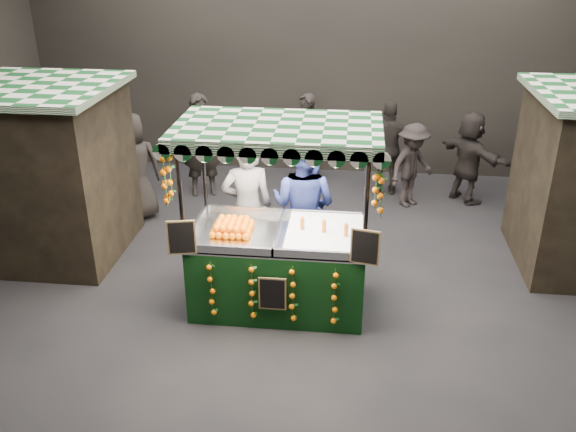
# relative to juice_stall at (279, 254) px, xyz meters

# --- Properties ---
(ground) EXTENTS (12.00, 12.00, 0.00)m
(ground) POSITION_rel_juice_stall_xyz_m (0.40, 0.18, -0.77)
(ground) COLOR black
(ground) RESTS_ON ground
(market_hall) EXTENTS (12.10, 10.10, 5.05)m
(market_hall) POSITION_rel_juice_stall_xyz_m (0.40, 0.18, 2.61)
(market_hall) COLOR black
(market_hall) RESTS_ON ground
(neighbour_stall_left) EXTENTS (3.00, 2.20, 2.60)m
(neighbour_stall_left) POSITION_rel_juice_stall_xyz_m (-4.00, 1.18, 0.54)
(neighbour_stall_left) COLOR black
(neighbour_stall_left) RESTS_ON ground
(juice_stall) EXTENTS (2.56, 1.51, 2.48)m
(juice_stall) POSITION_rel_juice_stall_xyz_m (0.00, 0.00, 0.00)
(juice_stall) COLOR black
(juice_stall) RESTS_ON ground
(vendor_grey) EXTENTS (0.82, 0.64, 1.98)m
(vendor_grey) POSITION_rel_juice_stall_xyz_m (-0.58, 0.93, 0.22)
(vendor_grey) COLOR gray
(vendor_grey) RESTS_ON ground
(vendor_blue) EXTENTS (1.21, 1.08, 2.05)m
(vendor_blue) POSITION_rel_juice_stall_xyz_m (0.22, 0.99, 0.25)
(vendor_blue) COLOR navy
(vendor_blue) RESTS_ON ground
(shopper_0) EXTENTS (0.81, 0.66, 1.91)m
(shopper_0) POSITION_rel_juice_stall_xyz_m (-1.89, 3.63, 0.19)
(shopper_0) COLOR black
(shopper_0) RESTS_ON ground
(shopper_1) EXTENTS (0.95, 0.85, 1.59)m
(shopper_1) POSITION_rel_juice_stall_xyz_m (3.92, 1.98, 0.03)
(shopper_1) COLOR black
(shopper_1) RESTS_ON ground
(shopper_2) EXTENTS (1.05, 0.47, 1.77)m
(shopper_2) POSITION_rel_juice_stall_xyz_m (1.53, 4.06, 0.11)
(shopper_2) COLOR black
(shopper_2) RESTS_ON ground
(shopper_3) EXTENTS (1.10, 1.09, 1.53)m
(shopper_3) POSITION_rel_juice_stall_xyz_m (1.93, 3.53, -0.01)
(shopper_3) COLOR black
(shopper_3) RESTS_ON ground
(shopper_4) EXTENTS (1.08, 0.98, 1.86)m
(shopper_4) POSITION_rel_juice_stall_xyz_m (-2.78, 2.48, 0.16)
(shopper_4) COLOR black
(shopper_4) RESTS_ON ground
(shopper_5) EXTENTS (1.35, 1.53, 1.68)m
(shopper_5) POSITION_rel_juice_stall_xyz_m (2.96, 3.87, 0.07)
(shopper_5) COLOR #2A2522
(shopper_5) RESTS_ON ground
(shopper_6) EXTENTS (0.69, 0.77, 1.76)m
(shopper_6) POSITION_rel_juice_stall_xyz_m (-0.05, 4.51, 0.11)
(shopper_6) COLOR black
(shopper_6) RESTS_ON ground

